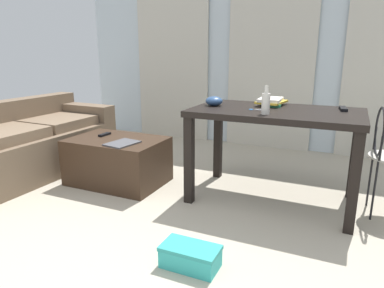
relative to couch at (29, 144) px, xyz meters
name	(u,v)px	position (x,y,z in m)	size (l,w,h in m)	color
ground_plane	(212,203)	(2.03, 0.04, -0.31)	(7.99, 7.99, 0.00)	#B2A893
wall_back	(272,51)	(2.03, 2.10, 0.94)	(5.45, 0.10, 2.48)	silver
curtains	(270,68)	(2.03, 2.02, 0.72)	(3.87, 0.03, 2.06)	beige
couch	(29,144)	(0.00, 0.00, 0.00)	(0.87, 1.76, 0.74)	brown
coffee_table	(118,161)	(1.03, 0.12, -0.09)	(0.88, 0.60, 0.44)	#382619
craft_table	(276,123)	(2.46, 0.33, 0.37)	(1.34, 0.78, 0.78)	black
bottle_near	(266,103)	(2.43, 0.08, 0.56)	(0.06, 0.06, 0.21)	beige
bowl	(214,101)	(1.93, 0.32, 0.52)	(0.15, 0.15, 0.08)	#2D4C7A
book_stack	(271,102)	(2.38, 0.54, 0.51)	(0.24, 0.32, 0.06)	#2D7F56
tv_remote_on_table	(343,109)	(2.95, 0.52, 0.49)	(0.05, 0.18, 0.02)	black
scissors	(255,110)	(2.31, 0.24, 0.48)	(0.12, 0.08, 0.00)	#9EA0A5
tv_remote_primary	(105,134)	(0.84, 0.18, 0.14)	(0.05, 0.14, 0.02)	black
magazine	(122,143)	(1.19, -0.02, 0.14)	(0.21, 0.28, 0.01)	#4C4C51
shoebox	(190,256)	(2.24, -0.84, -0.24)	(0.34, 0.19, 0.13)	#33B2AD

